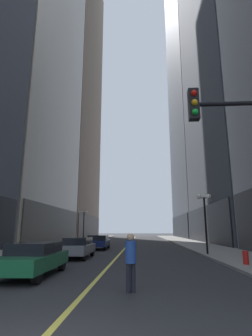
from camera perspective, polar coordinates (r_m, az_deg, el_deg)
ground_plane at (r=38.95m, az=0.78°, el=-15.74°), size 200.00×200.00×0.00m
sidewalk_left at (r=40.17m, az=-11.50°, el=-15.31°), size 4.50×78.00×0.15m
sidewalk_right at (r=39.45m, az=13.29°, el=-15.27°), size 4.50×78.00×0.15m
lane_centre_stripe at (r=38.95m, az=0.78°, el=-15.74°), size 0.16×70.00×0.01m
building_left_mid at (r=54.99m, az=-18.19°, el=27.68°), size 10.60×24.00×74.52m
building_left_far at (r=76.06m, az=-10.77°, el=16.76°), size 10.37×26.00×78.90m
building_right_far at (r=78.37m, az=13.90°, el=20.86°), size 10.50×26.00×90.35m
car_green at (r=12.12m, az=-19.15°, el=-17.67°), size 1.87×4.53×1.32m
car_grey at (r=18.74m, az=-10.34°, el=-16.27°), size 1.79×4.30×1.32m
car_navy at (r=26.61m, az=-6.00°, el=-15.39°), size 1.99×4.04×1.32m
pedestrian_in_blue_hoodie at (r=8.65m, az=1.01°, el=-18.56°), size 0.45×0.45×1.73m
street_lamp_left_far at (r=38.67m, az=-9.00°, el=-10.78°), size 1.06×0.36×4.43m
street_lamp_right_mid at (r=20.78m, az=16.48°, el=-8.61°), size 1.06×0.36×4.43m
fire_hydrant_right at (r=15.27m, az=24.25°, el=-17.36°), size 0.28×0.28×0.80m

